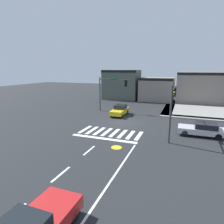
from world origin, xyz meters
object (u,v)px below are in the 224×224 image
Objects in this scene: traffic_signal_southeast at (173,100)px; car_silver at (202,129)px; car_yellow at (120,110)px; traffic_signal_northwest at (112,87)px.

traffic_signal_southeast reaches higher than car_silver.
car_yellow is at bearing -28.07° from car_silver.
traffic_signal_southeast reaches higher than car_yellow.
car_yellow is at bearing 49.03° from traffic_signal_southeast.
car_silver is at bearing 61.93° from car_yellow.
car_silver is at bearing -71.84° from traffic_signal_southeast.
traffic_signal_southeast is at bearing 18.16° from car_silver.
traffic_signal_northwest is 1.23× the size of car_silver.
car_silver is (12.66, -7.65, -3.12)m from traffic_signal_northwest.
car_yellow reaches higher than car_silver.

